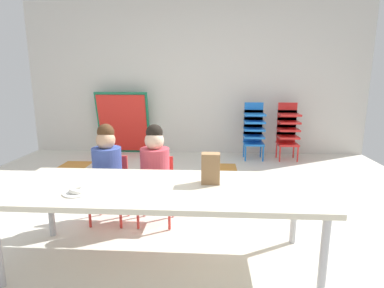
{
  "coord_description": "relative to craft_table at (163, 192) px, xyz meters",
  "views": [
    {
      "loc": [
        0.27,
        -2.71,
        1.33
      ],
      "look_at": [
        0.14,
        -0.42,
        0.83
      ],
      "focal_mm": 29.2,
      "sensor_mm": 36.0,
      "label": 1
    }
  ],
  "objects": [
    {
      "name": "paper_bag_brown",
      "position": [
        0.33,
        0.09,
        0.15
      ],
      "size": [
        0.13,
        0.09,
        0.22
      ],
      "primitive_type": "cube",
      "color": "#9E754C",
      "rests_on": "craft_table"
    },
    {
      "name": "back_wall",
      "position": [
        0.06,
        3.46,
        0.75
      ],
      "size": [
        5.82,
        0.1,
        2.58
      ],
      "primitive_type": "cube",
      "color": "beige",
      "rests_on": "ground_plane"
    },
    {
      "name": "ground_plane",
      "position": [
        0.05,
        0.67,
        -0.55
      ],
      "size": [
        5.82,
        5.58,
        0.02
      ],
      "color": "silver"
    },
    {
      "name": "donut_powdered_on_plate",
      "position": [
        -0.54,
        -0.17,
        0.06
      ],
      "size": [
        0.1,
        0.1,
        0.03
      ],
      "primitive_type": "torus",
      "color": "white",
      "rests_on": "craft_table"
    },
    {
      "name": "folded_activity_table",
      "position": [
        -1.19,
        3.26,
        -0.0
      ],
      "size": [
        0.9,
        0.29,
        1.09
      ],
      "color": "#19724C",
      "rests_on": "ground_plane"
    },
    {
      "name": "seated_child_middle_seat",
      "position": [
        -0.16,
        0.62,
        0.01
      ],
      "size": [
        0.32,
        0.31,
        0.92
      ],
      "color": "red",
      "rests_on": "ground_plane"
    },
    {
      "name": "craft_table",
      "position": [
        0.0,
        0.0,
        0.0
      ],
      "size": [
        2.18,
        0.79,
        0.58
      ],
      "color": "beige",
      "rests_on": "ground_plane"
    },
    {
      "name": "kid_chair_blue_stack",
      "position": [
        1.03,
        3.02,
        -0.02
      ],
      "size": [
        0.32,
        0.3,
        0.92
      ],
      "color": "blue",
      "rests_on": "ground_plane"
    },
    {
      "name": "seated_child_near_camera",
      "position": [
        -0.6,
        0.62,
        0.01
      ],
      "size": [
        0.32,
        0.31,
        0.92
      ],
      "color": "red",
      "rests_on": "ground_plane"
    },
    {
      "name": "kid_chair_red_stack",
      "position": [
        1.57,
        3.02,
        -0.02
      ],
      "size": [
        0.32,
        0.3,
        0.92
      ],
      "color": "red",
      "rests_on": "ground_plane"
    },
    {
      "name": "paper_plate_near_edge",
      "position": [
        -0.54,
        -0.17,
        0.05
      ],
      "size": [
        0.18,
        0.18,
        0.01
      ],
      "primitive_type": "cylinder",
      "color": "white",
      "rests_on": "craft_table"
    }
  ]
}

